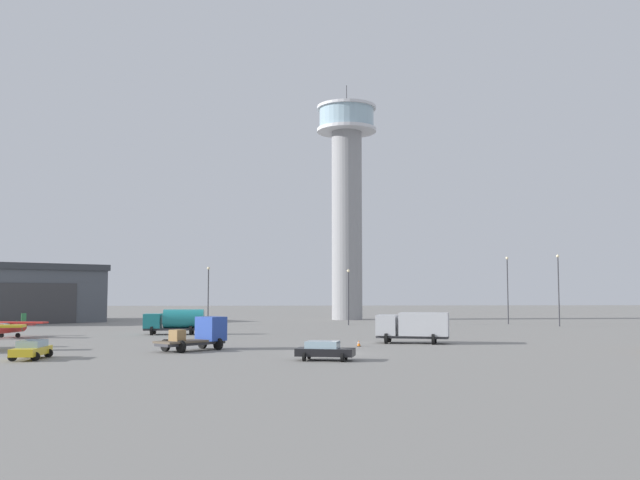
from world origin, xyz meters
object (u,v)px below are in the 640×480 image
Objects in this scene: truck_fuel_tanker_teal at (176,320)px; traffic_cone_near_left at (359,343)px; truck_flatbed_blue at (201,334)px; light_post_centre at (208,290)px; car_yellow at (31,349)px; light_post_east at (558,284)px; truck_box_silver at (414,326)px; light_post_north at (508,285)px; car_black at (324,350)px; control_tower at (347,191)px; light_post_west at (348,292)px; airplane_red at (9,327)px.

truck_fuel_tanker_teal is 12.14× the size of traffic_cone_near_left.
truck_flatbed_blue is 46.22m from light_post_centre.
truck_fuel_tanker_teal is 26.77m from traffic_cone_near_left.
light_post_east is (58.29, 44.57, 5.27)m from car_yellow.
truck_box_silver reaches higher than truck_fuel_tanker_teal.
light_post_north is 1.19× the size of light_post_centre.
light_post_east is at bearing 66.53° from car_black.
light_post_north is at bearing -103.11° from truck_box_silver.
light_post_north reaches higher than light_post_centre.
control_tower is at bearing 135.74° from light_post_east.
traffic_cone_near_left is at bearing -67.73° from light_post_centre.
truck_box_silver reaches higher than traffic_cone_near_left.
light_post_centre reaches higher than car_yellow.
light_post_east is 51.39m from light_post_centre.
car_yellow is 58.06m from light_post_west.
car_yellow is (-6.23, -29.04, -0.87)m from truck_fuel_tanker_teal.
car_black is 0.54× the size of light_post_west.
light_post_centre is at bearing 157.40° from airplane_red.
airplane_red is at bearing 2.45° from truck_box_silver.
light_post_centre is (-13.59, 55.47, 4.45)m from car_black.
airplane_red is (-41.40, -46.95, -22.14)m from control_tower.
light_post_north is at bearing 123.48° from airplane_red.
traffic_cone_near_left is (17.59, -42.94, -4.92)m from light_post_centre.
light_post_north is (47.25, 23.24, 4.43)m from truck_fuel_tanker_teal.
light_post_north reaches higher than car_black.
control_tower is at bearing 139.90° from light_post_north.
truck_flatbed_blue is at bearing 122.97° from car_yellow.
airplane_red is 1.93× the size of car_black.
control_tower reaches higher than truck_fuel_tanker_teal.
light_post_centre is at bearing 49.51° from truck_flatbed_blue.
light_post_north is (-4.80, 7.71, 0.03)m from light_post_east.
car_black is 63.63m from light_post_north.
light_post_centre reaches higher than truck_flatbed_blue.
light_post_north is (24.88, 1.92, 1.08)m from light_post_west.
car_black is at bearing -76.24° from light_post_centre.
traffic_cone_near_left is at bearing 78.41° from airplane_red.
car_yellow is (-11.43, -7.26, -0.59)m from truck_flatbed_blue.
truck_fuel_tanker_teal is at bearing 135.24° from traffic_cone_near_left.
control_tower is 70.58m from truck_flatbed_blue.
control_tower is 77.78m from car_black.
light_post_east is 1.18× the size of light_post_centre.
truck_fuel_tanker_teal is at bearing 114.89° from airplane_red.
airplane_red is at bearing -155.77° from car_yellow.
light_post_north reaches higher than light_post_east.
control_tower reaches higher than airplane_red.
truck_flatbed_blue is 1.39× the size of car_yellow.
car_black is (-9.42, -73.83, -22.58)m from control_tower.
car_black is at bearing 84.34° from car_yellow.
car_black is at bearing -89.58° from truck_flatbed_blue.
light_post_centre reaches higher than truck_box_silver.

